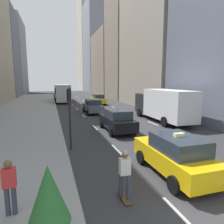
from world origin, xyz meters
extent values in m
cube|color=#9E9E99|center=(-7.00, 27.00, 0.07)|extent=(8.00, 66.00, 0.15)
cube|color=white|center=(-0.20, 2.00, 0.01)|extent=(0.12, 2.00, 0.01)
cube|color=white|center=(-0.20, 8.00, 0.01)|extent=(0.12, 2.00, 0.01)
cube|color=white|center=(-0.20, 14.00, 0.01)|extent=(0.12, 2.00, 0.01)
cube|color=white|center=(-0.20, 20.00, 0.01)|extent=(0.12, 2.00, 0.01)
cube|color=white|center=(-0.20, 26.00, 0.01)|extent=(0.12, 2.00, 0.01)
cube|color=white|center=(-0.20, 32.00, 0.01)|extent=(0.12, 2.00, 0.01)
cube|color=white|center=(-0.20, 38.00, 0.01)|extent=(0.12, 2.00, 0.01)
cube|color=white|center=(-0.20, 44.00, 0.01)|extent=(0.12, 2.00, 0.01)
cube|color=white|center=(-0.20, 50.00, 0.01)|extent=(0.12, 2.00, 0.01)
cube|color=white|center=(2.60, 8.00, 0.01)|extent=(0.12, 2.00, 0.01)
cube|color=white|center=(2.60, 14.00, 0.01)|extent=(0.12, 2.00, 0.01)
cube|color=white|center=(2.60, 20.00, 0.01)|extent=(0.12, 2.00, 0.01)
cube|color=white|center=(2.60, 26.00, 0.01)|extent=(0.12, 2.00, 0.01)
cube|color=white|center=(2.60, 32.00, 0.01)|extent=(0.12, 2.00, 0.01)
cube|color=white|center=(2.60, 38.00, 0.01)|extent=(0.12, 2.00, 0.01)
cube|color=white|center=(2.60, 44.00, 0.01)|extent=(0.12, 2.00, 0.01)
cube|color=white|center=(2.60, 50.00, 0.01)|extent=(0.12, 2.00, 0.01)
cube|color=white|center=(5.40, 8.00, 0.01)|extent=(0.12, 2.00, 0.01)
cube|color=white|center=(5.40, 14.00, 0.01)|extent=(0.12, 2.00, 0.01)
cube|color=white|center=(5.40, 20.00, 0.01)|extent=(0.12, 2.00, 0.01)
cube|color=white|center=(5.40, 26.00, 0.01)|extent=(0.12, 2.00, 0.01)
cube|color=white|center=(5.40, 32.00, 0.01)|extent=(0.12, 2.00, 0.01)
cube|color=white|center=(5.40, 38.00, 0.01)|extent=(0.12, 2.00, 0.01)
cube|color=white|center=(5.40, 44.00, 0.01)|extent=(0.12, 2.00, 0.01)
cube|color=white|center=(5.40, 50.00, 0.01)|extent=(0.12, 2.00, 0.01)
cube|color=slate|center=(-14.00, 51.62, 10.35)|extent=(6.00, 10.92, 20.70)
cube|color=gray|center=(-14.00, 66.51, 11.19)|extent=(6.00, 17.28, 22.37)
cube|color=gray|center=(12.00, 26.50, 9.25)|extent=(6.00, 15.41, 18.50)
cube|color=gray|center=(12.00, 40.00, 11.82)|extent=(6.00, 10.04, 23.64)
cube|color=gray|center=(12.00, 53.75, 8.70)|extent=(6.00, 15.93, 17.40)
cube|color=gray|center=(12.00, 69.61, 15.49)|extent=(6.00, 14.37, 30.98)
cube|color=#A89E89|center=(12.00, 84.77, 18.76)|extent=(6.00, 14.23, 37.51)
cube|color=yellow|center=(4.00, 30.66, 0.71)|extent=(1.80, 4.40, 0.76)
cube|color=#28333D|center=(4.00, 30.39, 1.41)|extent=(1.58, 2.29, 0.64)
cube|color=#F2E599|center=(4.00, 30.39, 1.80)|extent=(0.44, 0.20, 0.14)
cylinder|color=black|center=(3.10, 32.02, 0.33)|extent=(0.22, 0.66, 0.66)
cylinder|color=black|center=(4.90, 32.02, 0.33)|extent=(0.22, 0.66, 0.66)
cylinder|color=black|center=(3.10, 29.29, 0.33)|extent=(0.22, 0.66, 0.66)
cylinder|color=black|center=(4.90, 29.29, 0.33)|extent=(0.22, 0.66, 0.66)
cube|color=yellow|center=(1.20, 4.49, 0.71)|extent=(1.80, 4.40, 0.76)
cube|color=#28333D|center=(1.20, 4.23, 1.41)|extent=(1.58, 2.29, 0.64)
cube|color=#F2E599|center=(1.20, 4.23, 1.80)|extent=(0.44, 0.20, 0.14)
cylinder|color=black|center=(0.30, 5.86, 0.33)|extent=(0.22, 0.66, 0.66)
cylinder|color=black|center=(2.10, 5.86, 0.33)|extent=(0.22, 0.66, 0.66)
cylinder|color=black|center=(0.30, 3.13, 0.33)|extent=(0.22, 0.66, 0.66)
cylinder|color=black|center=(2.10, 3.13, 0.33)|extent=(0.22, 0.66, 0.66)
cube|color=black|center=(1.20, 12.28, 0.73)|extent=(1.80, 4.67, 0.80)
cube|color=#28333D|center=(1.20, 12.00, 1.45)|extent=(1.58, 2.43, 0.64)
cylinder|color=black|center=(0.30, 13.73, 0.33)|extent=(0.22, 0.66, 0.66)
cylinder|color=black|center=(2.10, 13.73, 0.33)|extent=(0.22, 0.66, 0.66)
cylinder|color=black|center=(0.30, 10.83, 0.33)|extent=(0.22, 0.66, 0.66)
cylinder|color=black|center=(2.10, 10.83, 0.33)|extent=(0.22, 0.66, 0.66)
cube|color=#565B66|center=(1.20, 21.67, 0.72)|extent=(1.80, 4.47, 0.79)
cube|color=#28333D|center=(1.20, 21.40, 1.44)|extent=(1.58, 2.32, 0.64)
cylinder|color=black|center=(0.30, 23.05, 0.33)|extent=(0.22, 0.66, 0.66)
cylinder|color=black|center=(2.10, 23.05, 0.33)|extent=(0.22, 0.66, 0.66)
cylinder|color=black|center=(0.30, 20.28, 0.33)|extent=(0.22, 0.66, 0.66)
cylinder|color=black|center=(2.10, 20.28, 0.33)|extent=(0.22, 0.66, 0.66)
cube|color=#B7BCC1|center=(-1.60, 37.72, 1.80)|extent=(2.50, 11.60, 2.90)
cube|color=#28333D|center=(-1.60, 43.47, 2.15)|extent=(2.30, 0.12, 1.40)
cube|color=#28333D|center=(-2.81, 37.72, 2.15)|extent=(0.08, 9.86, 1.10)
cube|color=yellow|center=(-1.60, 43.47, 3.05)|extent=(1.50, 0.10, 0.36)
cylinder|color=black|center=(-2.85, 41.32, 0.50)|extent=(0.30, 1.00, 1.00)
cylinder|color=black|center=(-0.35, 41.32, 0.50)|extent=(0.30, 1.00, 1.00)
cylinder|color=black|center=(-2.85, 34.53, 0.50)|extent=(0.30, 1.00, 1.00)
cylinder|color=black|center=(-0.35, 34.53, 0.50)|extent=(0.30, 1.00, 1.00)
cube|color=#262628|center=(6.80, 17.82, 1.50)|extent=(2.10, 2.40, 2.10)
cube|color=#28333D|center=(6.80, 18.97, 1.80)|extent=(1.90, 0.10, 0.90)
cube|color=white|center=(6.80, 13.62, 1.80)|extent=(2.30, 6.00, 2.70)
cylinder|color=black|center=(5.75, 17.82, 0.45)|extent=(0.28, 0.90, 0.90)
cylinder|color=black|center=(7.85, 17.82, 0.45)|extent=(0.28, 0.90, 0.90)
cylinder|color=black|center=(5.65, 12.42, 0.45)|extent=(0.28, 0.90, 0.90)
cylinder|color=black|center=(7.95, 12.42, 0.45)|extent=(0.28, 0.90, 0.90)
cube|color=brown|center=(-1.52, 3.31, 0.05)|extent=(0.24, 0.80, 0.03)
cylinder|color=black|center=(-1.52, 3.59, 0.03)|extent=(0.18, 0.05, 0.05)
cylinder|color=black|center=(-1.52, 3.03, 0.03)|extent=(0.18, 0.05, 0.05)
cylinder|color=#383D51|center=(-1.61, 3.43, 0.48)|extent=(0.14, 0.14, 0.84)
cylinder|color=#383D51|center=(-1.43, 3.19, 0.48)|extent=(0.14, 0.14, 0.84)
cube|color=silver|center=(-1.52, 3.31, 1.19)|extent=(0.36, 0.22, 0.56)
sphere|color=brown|center=(-1.52, 3.31, 1.58)|extent=(0.22, 0.22, 0.22)
sphere|color=#B2AD9E|center=(-1.52, 3.31, 1.65)|extent=(0.20, 0.20, 0.20)
cylinder|color=#382819|center=(-3.91, 1.98, 0.67)|extent=(0.83, 0.83, 0.06)
cone|color=#2D7033|center=(-3.91, 1.98, 1.40)|extent=(1.00, 1.00, 1.40)
cylinder|color=#383D51|center=(-5.07, 3.36, 0.58)|extent=(0.14, 0.14, 0.86)
cylinder|color=#383D51|center=(-4.89, 3.36, 0.58)|extent=(0.14, 0.14, 0.86)
cube|color=red|center=(-4.98, 3.36, 1.29)|extent=(0.36, 0.22, 0.56)
sphere|color=brown|center=(-4.98, 3.36, 1.69)|extent=(0.22, 0.22, 0.22)
cylinder|color=black|center=(-2.75, 9.00, 1.80)|extent=(0.12, 0.12, 3.60)
cube|color=black|center=(-2.75, 9.18, 3.15)|extent=(0.24, 0.20, 0.72)
sphere|color=red|center=(-2.75, 9.29, 3.38)|extent=(0.14, 0.14, 0.14)
sphere|color=#4C3F14|center=(-2.75, 9.29, 3.15)|extent=(0.14, 0.14, 0.14)
sphere|color=#198C2D|center=(-2.75, 9.29, 2.92)|extent=(0.14, 0.14, 0.14)
camera|label=1|loc=(-3.76, -2.52, 3.98)|focal=32.00mm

